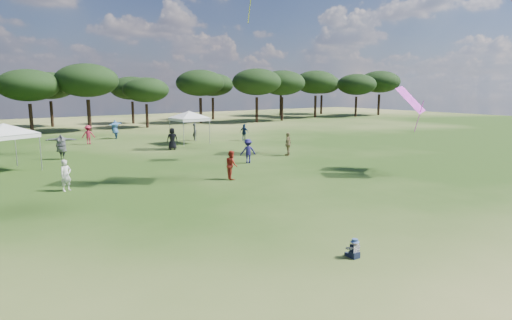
{
  "coord_description": "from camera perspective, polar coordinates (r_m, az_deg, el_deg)",
  "views": [
    {
      "loc": [
        -9.3,
        -6.39,
        4.98
      ],
      "look_at": [
        -0.54,
        6.0,
        2.38
      ],
      "focal_mm": 30.0,
      "sensor_mm": 36.0,
      "label": 1
    }
  ],
  "objects": [
    {
      "name": "ground",
      "position": [
        12.34,
        19.11,
        -14.64
      ],
      "size": [
        140.0,
        140.0,
        0.0
      ],
      "primitive_type": "plane",
      "color": "#2A4615",
      "rests_on": "ground"
    },
    {
      "name": "tree_line",
      "position": [
        55.06,
        -23.32,
        9.42
      ],
      "size": [
        108.78,
        17.63,
        7.77
      ],
      "color": "black",
      "rests_on": "ground"
    },
    {
      "name": "tent_left",
      "position": [
        29.1,
        -30.65,
        3.98
      ],
      "size": [
        5.28,
        5.28,
        3.17
      ],
      "rotation": [
        0.0,
        0.0,
        0.4
      ],
      "color": "gray",
      "rests_on": "ground"
    },
    {
      "name": "tent_right",
      "position": [
        38.18,
        -8.9,
        6.29
      ],
      "size": [
        5.53,
        5.53,
        3.19
      ],
      "rotation": [
        0.0,
        0.0,
        0.04
      ],
      "color": "gray",
      "rests_on": "ground"
    },
    {
      "name": "toddler",
      "position": [
        13.18,
        12.93,
        -11.51
      ],
      "size": [
        0.39,
        0.44,
        0.58
      ],
      "rotation": [
        0.0,
        0.0,
        -0.07
      ],
      "color": "black",
      "rests_on": "ground"
    },
    {
      "name": "festival_crowd",
      "position": [
        33.21,
        -22.47,
        1.88
      ],
      "size": [
        29.21,
        23.72,
        1.92
      ],
      "color": "#15284C",
      "rests_on": "ground"
    }
  ]
}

